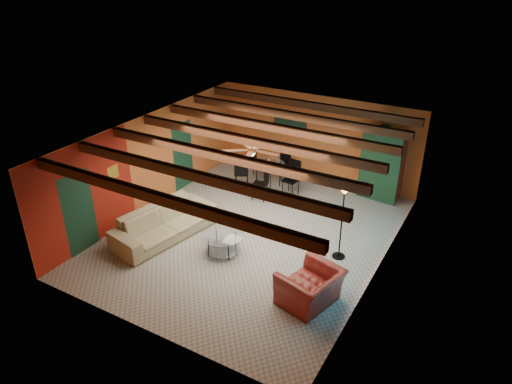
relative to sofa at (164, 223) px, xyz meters
The scene contains 11 objects.
room 3.01m from the sofa, 34.05° to the left, with size 6.52×8.01×2.71m.
sofa is the anchor object (origin of this frame).
armchair 4.29m from the sofa, ahead, with size 1.20×1.05×0.78m, color maroon.
coffee_table 1.69m from the sofa, ahead, with size 1.01×1.01×0.51m, color silver, non-canonical shape.
dining_table 3.92m from the sofa, 76.02° to the left, with size 2.08×2.08×1.08m, color white, non-canonical shape.
armoire 6.39m from the sofa, 49.94° to the left, with size 1.14×0.56×2.00m, color maroon.
floor_lamp 4.44m from the sofa, 17.70° to the left, with size 0.39×0.39×1.92m, color black, non-canonical shape.
ceiling_fan 2.97m from the sofa, 31.69° to the left, with size 1.50×1.50×0.44m, color #472614, non-canonical shape.
painting 5.37m from the sofa, 79.02° to the left, with size 1.05×0.03×0.65m, color black.
potted_plant 6.63m from the sofa, 49.94° to the left, with size 0.47×0.41×0.52m, color #26661E.
vase 3.99m from the sofa, 76.02° to the left, with size 0.17×0.17×0.18m, color orange.
Camera 1 is at (5.23, -9.01, 6.60)m, focal length 33.33 mm.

